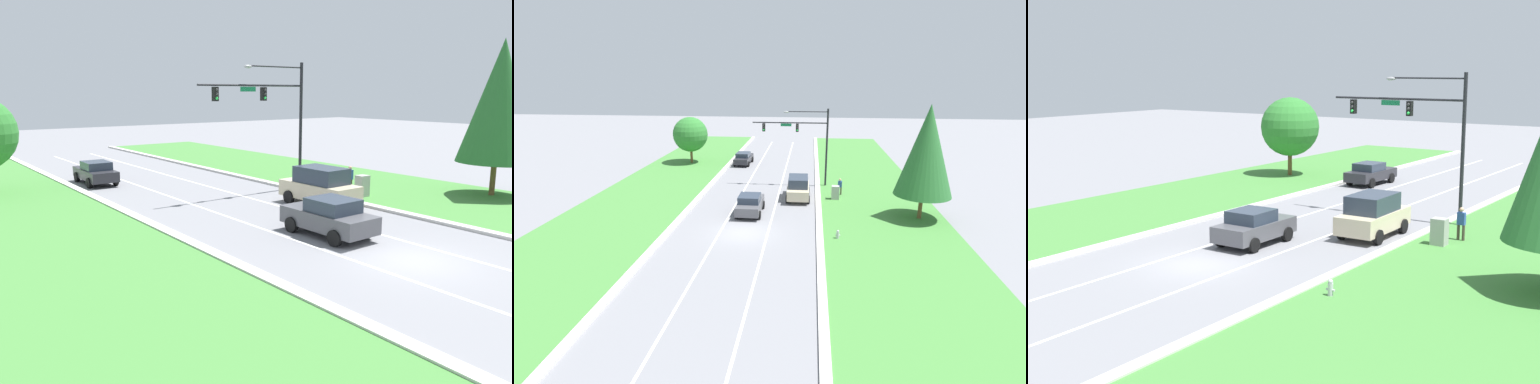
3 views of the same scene
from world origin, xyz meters
TOP-DOWN VIEW (x-y plane):
  - ground_plane at (0.00, 0.00)m, footprint 160.00×160.00m
  - curb_strip_right at (5.65, 0.00)m, footprint 0.50×90.00m
  - curb_strip_left at (-5.65, 0.00)m, footprint 0.50×90.00m
  - grass_verge_left at (-10.90, 0.00)m, footprint 10.00×90.00m
  - lane_stripe_inner_left at (-1.80, 0.00)m, footprint 0.14×81.00m
  - lane_stripe_inner_right at (1.80, 0.00)m, footprint 0.14×81.00m
  - traffic_signal_mast at (4.27, 13.50)m, footprint 7.74×0.41m
  - charcoal_sedan at (-3.83, 22.94)m, footprint 2.13×4.63m
  - champagne_suv at (3.75, 8.84)m, footprint 2.26×4.64m
  - graphite_sedan at (-0.16, 4.25)m, footprint 2.14×4.30m
  - utility_cabinet at (7.23, 8.83)m, footprint 0.70×0.60m
  - pedestrian at (7.73, 10.28)m, footprint 0.40×0.24m
  - conifer_near_right_tree at (13.80, 4.36)m, footprint 4.49×4.49m

SIDE VIEW (x-z plane):
  - ground_plane at x=0.00m, z-range 0.00..0.00m
  - lane_stripe_inner_left at x=-1.80m, z-range 0.00..0.01m
  - lane_stripe_inner_right at x=1.80m, z-range 0.00..0.01m
  - grass_verge_left at x=-10.90m, z-range 0.00..0.08m
  - curb_strip_right at x=5.65m, z-range 0.00..0.15m
  - curb_strip_left at x=-5.65m, z-range 0.00..0.15m
  - utility_cabinet at x=7.23m, z-range 0.00..1.34m
  - charcoal_sedan at x=-3.83m, z-range 0.02..1.59m
  - graphite_sedan at x=-0.16m, z-range 0.01..1.70m
  - pedestrian at x=7.73m, z-range 0.09..1.78m
  - champagne_suv at x=3.75m, z-range 0.02..2.17m
  - traffic_signal_mast at x=4.27m, z-range 1.33..9.35m
  - conifer_near_right_tree at x=13.80m, z-range 1.03..10.28m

